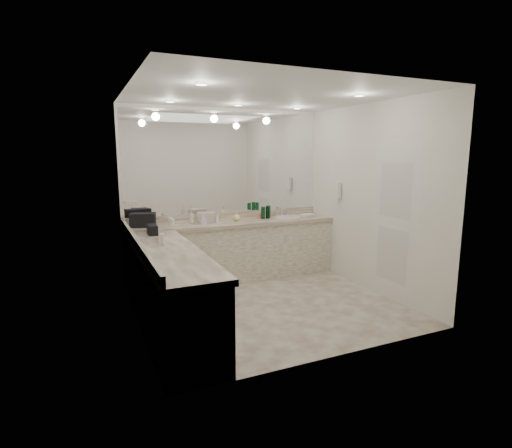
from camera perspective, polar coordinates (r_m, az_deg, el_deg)
name	(u,v)px	position (r m, az deg, el deg)	size (l,w,h in m)	color
floor	(266,304)	(5.27, 1.48, -11.30)	(3.20, 3.20, 0.00)	beige
ceiling	(267,95)	(4.95, 1.62, 17.97)	(3.20, 3.20, 0.00)	white
wall_back	(226,193)	(6.32, -4.32, 4.42)	(3.20, 0.02, 2.60)	white
wall_left	(133,211)	(4.50, -17.18, 1.72)	(0.02, 3.00, 2.60)	white
wall_right	(370,198)	(5.81, 15.97, 3.57)	(0.02, 3.00, 2.60)	white
vanity_back_base	(233,252)	(6.20, -3.28, -3.95)	(3.20, 0.60, 0.84)	silver
vanity_back_top	(233,223)	(6.09, -3.29, 0.13)	(3.20, 0.64, 0.06)	beige
vanity_left_base	(170,294)	(4.47, -12.24, -9.77)	(0.60, 2.40, 0.84)	silver
vanity_left_top	(169,254)	(4.34, -12.33, -4.15)	(0.64, 2.42, 0.06)	beige
backsplash_back	(227,215)	(6.35, -4.22, 1.26)	(3.20, 0.04, 0.10)	beige
backsplash_left	(136,243)	(4.56, -16.70, -2.61)	(0.04, 3.00, 0.10)	beige
mirror_back	(226,163)	(6.28, -4.34, 8.72)	(3.12, 0.01, 1.55)	white
mirror_left	(132,167)	(4.46, -17.34, 7.78)	(0.01, 2.92, 1.55)	white
sink	(288,217)	(6.49, 4.55, 0.95)	(0.44, 0.44, 0.03)	white
faucet	(282,211)	(6.66, 3.70, 1.85)	(0.24, 0.16, 0.14)	silver
wall_phone	(338,191)	(6.33, 11.62, 4.70)	(0.06, 0.10, 0.24)	white
door	(394,221)	(5.47, 19.08, 0.36)	(0.02, 0.82, 2.10)	white
black_toiletry_bag	(143,220)	(5.80, -15.86, 0.54)	(0.34, 0.21, 0.19)	black
black_bag_spill	(152,230)	(5.23, -14.60, -0.77)	(0.11, 0.24, 0.13)	black
cream_cosmetic_case	(206,217)	(6.03, -7.21, 0.95)	(0.25, 0.15, 0.14)	beige
hand_towel	(308,215)	(6.59, 7.39, 1.25)	(0.23, 0.15, 0.04)	white
lotion_left	(162,239)	(4.61, -13.27, -2.16)	(0.05, 0.05, 0.13)	white
soap_bottle_a	(191,217)	(5.94, -9.21, 1.00)	(0.07, 0.07, 0.19)	silver
soap_bottle_b	(203,219)	(5.86, -7.53, 0.78)	(0.07, 0.08, 0.17)	silver
soap_bottle_c	(236,216)	(6.10, -2.82, 1.13)	(0.11, 0.11, 0.15)	beige
green_bottle_0	(263,213)	(6.29, 1.01, 1.60)	(0.06, 0.06, 0.19)	#11522D
green_bottle_1	(269,212)	(6.39, 1.80, 1.78)	(0.06, 0.06, 0.20)	#11522D
green_bottle_2	(268,212)	(6.32, 1.66, 1.68)	(0.06, 0.06, 0.20)	#11522D
amenity_bottle_0	(217,219)	(5.98, -5.58, 0.78)	(0.05, 0.05, 0.12)	silver
amenity_bottle_1	(259,216)	(6.34, 0.48, 1.18)	(0.06, 0.06, 0.08)	#E57F66
amenity_bottle_2	(146,223)	(5.80, -15.38, 0.13)	(0.06, 0.06, 0.11)	#E57F66
amenity_bottle_3	(172,222)	(5.87, -11.86, 0.29)	(0.06, 0.06, 0.09)	white
amenity_bottle_4	(170,221)	(5.88, -12.19, 0.40)	(0.06, 0.06, 0.11)	white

